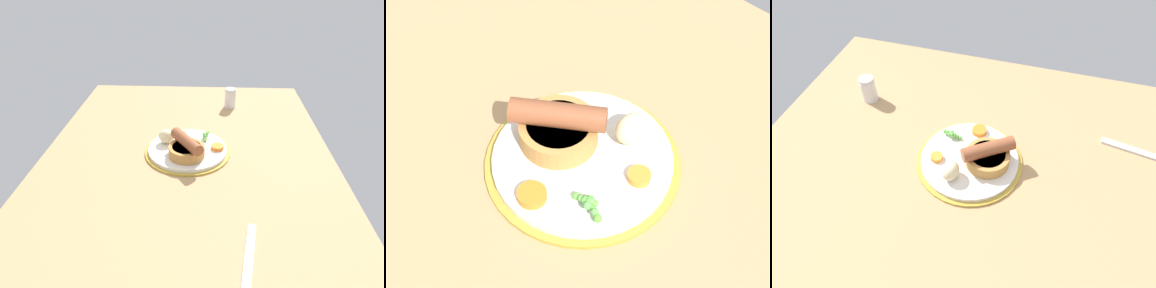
# 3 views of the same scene
# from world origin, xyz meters

# --- Properties ---
(dining_table) EXTENTS (1.10, 0.80, 0.03)m
(dining_table) POSITION_xyz_m (0.00, 0.00, 0.01)
(dining_table) COLOR tan
(dining_table) RESTS_ON ground
(dinner_plate) EXTENTS (0.24, 0.24, 0.01)m
(dinner_plate) POSITION_xyz_m (-0.05, 0.00, 0.04)
(dinner_plate) COLOR #B79333
(dinner_plate) RESTS_ON dining_table
(sausage_pudding) EXTENTS (0.11, 0.10, 0.06)m
(sausage_pudding) POSITION_xyz_m (-0.01, 0.00, 0.07)
(sausage_pudding) COLOR #BC8442
(sausage_pudding) RESTS_ON dinner_plate
(pea_pile) EXTENTS (0.05, 0.02, 0.02)m
(pea_pile) POSITION_xyz_m (-0.10, 0.05, 0.05)
(pea_pile) COLOR #58B44D
(pea_pile) RESTS_ON dinner_plate
(potato_chunk_0) EXTENTS (0.04, 0.05, 0.04)m
(potato_chunk_0) POSITION_xyz_m (-0.07, -0.06, 0.06)
(potato_chunk_0) COLOR beige
(potato_chunk_0) RESTS_ON dinner_plate
(carrot_slice_0) EXTENTS (0.03, 0.03, 0.01)m
(carrot_slice_0) POSITION_xyz_m (-0.12, -0.02, 0.05)
(carrot_slice_0) COLOR orange
(carrot_slice_0) RESTS_ON dinner_plate
(carrot_slice_6) EXTENTS (0.05, 0.05, 0.01)m
(carrot_slice_6) POSITION_xyz_m (-0.05, 0.08, 0.05)
(carrot_slice_6) COLOR orange
(carrot_slice_6) RESTS_ON dinner_plate
(fork) EXTENTS (0.18, 0.05, 0.01)m
(fork) POSITION_xyz_m (0.33, 0.13, 0.03)
(fork) COLOR silver
(fork) RESTS_ON dining_table
(salt_shaker) EXTENTS (0.04, 0.04, 0.07)m
(salt_shaker) POSITION_xyz_m (-0.36, 0.13, 0.06)
(salt_shaker) COLOR silver
(salt_shaker) RESTS_ON dining_table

